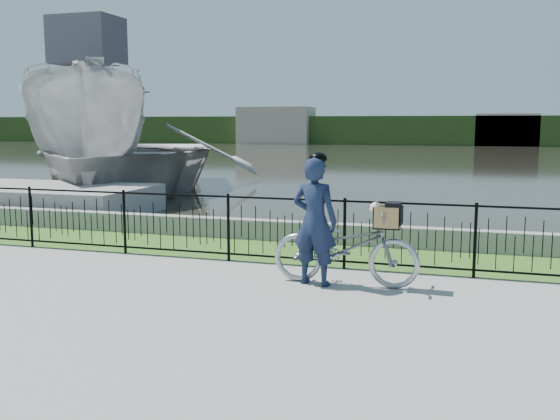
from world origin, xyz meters
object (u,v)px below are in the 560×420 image
(cyclist, at_px, (315,220))
(boat_near, at_px, (91,128))
(boat_far, at_px, (130,157))
(bicycle_rig, at_px, (346,246))

(cyclist, bearing_deg, boat_near, 135.85)
(cyclist, height_order, boat_far, boat_far)
(bicycle_rig, xyz_separation_m, cyclist, (-0.44, -0.12, 0.38))
(bicycle_rig, height_order, boat_far, boat_far)
(boat_near, height_order, boat_far, boat_near)
(bicycle_rig, distance_m, boat_near, 15.11)
(boat_near, bearing_deg, boat_far, -4.73)
(cyclist, distance_m, boat_far, 13.59)
(boat_near, xyz_separation_m, boat_far, (1.59, -0.13, -0.98))
(bicycle_rig, height_order, cyclist, cyclist)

